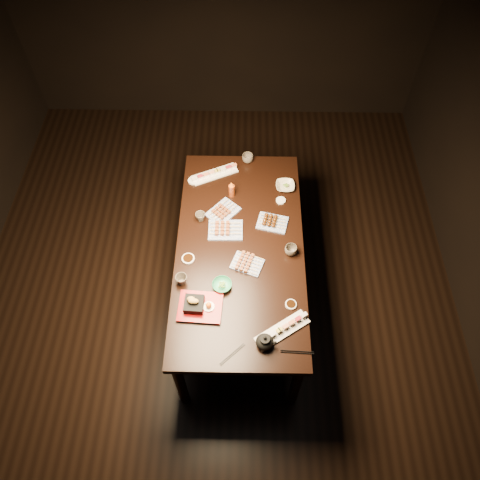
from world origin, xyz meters
name	(u,v)px	position (x,y,z in m)	size (l,w,h in m)	color
ground	(214,312)	(0.00, 0.00, 0.00)	(5.00, 5.00, 0.00)	black
dining_table	(240,275)	(0.21, 0.14, 0.38)	(0.90, 1.80, 0.75)	black
sushi_platter_near	(282,329)	(0.49, -0.49, 0.77)	(0.37, 0.10, 0.04)	white
sushi_platter_far	(214,173)	(0.00, 0.83, 0.77)	(0.37, 0.10, 0.05)	white
yakitori_plate_center	(225,228)	(0.10, 0.28, 0.78)	(0.25, 0.18, 0.06)	#828EB6
yakitori_plate_right	(247,262)	(0.26, 0.00, 0.78)	(0.21, 0.15, 0.05)	#828EB6
yakitori_plate_left	(223,210)	(0.08, 0.45, 0.78)	(0.23, 0.17, 0.06)	#828EB6
tsukune_plate	(272,221)	(0.44, 0.35, 0.78)	(0.22, 0.16, 0.05)	#828EB6
edamame_bowl_green	(222,285)	(0.10, -0.18, 0.77)	(0.13, 0.13, 0.04)	#329965
edamame_bowl_cream	(285,186)	(0.55, 0.70, 0.77)	(0.14, 0.14, 0.04)	beige
tempura_tray	(200,304)	(-0.04, -0.34, 0.80)	(0.28, 0.23, 0.10)	black
teacup_near_left	(181,280)	(-0.17, -0.15, 0.79)	(0.08, 0.08, 0.07)	#4E453C
teacup_mid_right	(291,250)	(0.57, 0.10, 0.78)	(0.09, 0.09, 0.07)	#4E453C
teacup_far_left	(200,217)	(-0.08, 0.38, 0.78)	(0.07, 0.07, 0.07)	#4E453C
teacup_far_right	(248,158)	(0.26, 0.98, 0.79)	(0.09, 0.09, 0.07)	#4E453C
teapot	(265,341)	(0.37, -0.58, 0.80)	(0.13, 0.13, 0.11)	black
condiment_bottle	(232,189)	(0.14, 0.62, 0.82)	(0.05, 0.05, 0.14)	maroon
sauce_dish_west	(188,259)	(-0.15, 0.03, 0.76)	(0.09, 0.09, 0.02)	white
sauce_dish_east	(281,200)	(0.51, 0.57, 0.76)	(0.07, 0.07, 0.01)	white
sauce_dish_se	(291,304)	(0.55, -0.31, 0.76)	(0.08, 0.08, 0.01)	white
sauce_dish_nw	(193,181)	(-0.17, 0.76, 0.76)	(0.08, 0.08, 0.01)	white
chopsticks_near	(232,354)	(0.18, -0.65, 0.75)	(0.20, 0.02, 0.01)	black
chopsticks_se	(297,352)	(0.57, -0.63, 0.75)	(0.21, 0.02, 0.01)	black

